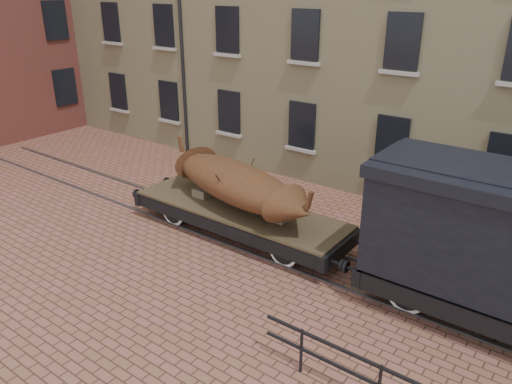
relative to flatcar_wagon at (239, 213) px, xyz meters
The scene contains 4 objects.
ground 1.72m from the flatcar_wagon, ahead, with size 90.00×90.00×0.00m, color brown.
rail_track 1.70m from the flatcar_wagon, ahead, with size 30.00×1.52×0.06m.
flatcar_wagon is the anchor object (origin of this frame).
iron_boat 0.97m from the flatcar_wagon, behind, with size 6.12×2.90×1.49m.
Camera 1 is at (6.89, -10.47, 7.04)m, focal length 35.00 mm.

